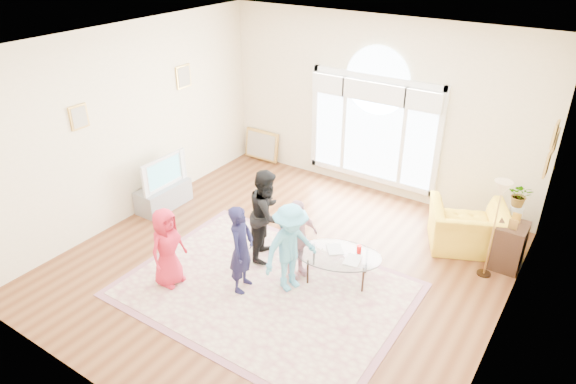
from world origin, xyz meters
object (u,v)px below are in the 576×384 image
Objects in this scene: area_rug at (265,289)px; tv_console at (164,196)px; armchair at (467,228)px; coffee_table at (338,256)px; television at (161,171)px.

tv_console is (-2.89, 0.93, 0.20)m from area_rug.
tv_console is at bearing -5.62° from armchair.
area_rug is at bearing -151.93° from coffee_table.
area_rug is at bearing 28.09° from armchair.
television reaches higher than armchair.
coffee_table reaches higher than area_rug.
area_rug is 3.11m from television.
television is 0.89× the size of armchair.
television is at bearing -5.59° from armchair.
armchair is (4.87, 1.65, -0.35)m from television.
television is at bearing 162.22° from area_rug.
area_rug is 1.12m from coffee_table.
television reaches higher than coffee_table.
television is at bearing 158.02° from coffee_table.
tv_console is at bearing 180.00° from television.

